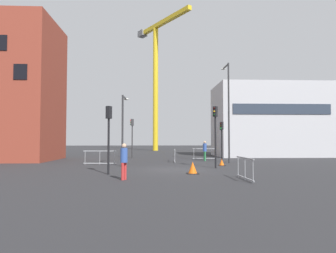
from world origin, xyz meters
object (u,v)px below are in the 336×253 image
traffic_cone_on_verge (193,168)px  traffic_cone_striped (222,163)px  streetlamp_tall (228,104)px  traffic_light_near (215,127)px  traffic_light_crosswalk (109,128)px  traffic_light_verge (222,135)px  pedestrian_walking (124,159)px  pedestrian_waiting (205,149)px  construction_crane (156,67)px  traffic_light_island (132,132)px  streetlamp_short (123,123)px

traffic_cone_on_verge → traffic_cone_striped: 5.90m
streetlamp_tall → traffic_light_near: (-2.08, -4.82, -2.10)m
traffic_light_crosswalk → streetlamp_tall: bearing=43.1°
traffic_light_crosswalk → traffic_cone_striped: size_ratio=7.68×
traffic_light_verge → traffic_light_crosswalk: bearing=-130.9°
traffic_light_near → traffic_cone_on_verge: bearing=-121.4°
traffic_light_verge → traffic_light_near: bearing=-106.2°
traffic_light_crosswalk → pedestrian_walking: (1.08, -2.30, -1.55)m
pedestrian_waiting → traffic_light_near: bearing=-93.5°
construction_crane → pedestrian_waiting: construction_crane is taller
traffic_light_near → traffic_light_island: 12.83m
streetlamp_short → traffic_light_crosswalk: (-0.25, -5.38, -0.61)m
streetlamp_tall → traffic_cone_striped: size_ratio=16.97×
traffic_light_near → construction_crane: bearing=96.7°
traffic_light_crosswalk → pedestrian_walking: size_ratio=2.18×
traffic_light_island → traffic_cone_on_verge: (4.48, -14.31, -2.41)m
streetlamp_short → traffic_cone_striped: bearing=-0.3°
traffic_cone_on_verge → pedestrian_walking: bearing=-145.8°
traffic_light_verge → pedestrian_walking: traffic_light_verge is taller
streetlamp_tall → traffic_light_crosswalk: 12.23m
pedestrian_walking → traffic_cone_striped: pedestrian_walking is taller
streetlamp_short → traffic_cone_striped: (7.30, -0.04, -2.94)m
traffic_light_island → streetlamp_short: bearing=-90.0°
traffic_light_island → traffic_cone_striped: 11.96m
streetlamp_tall → traffic_light_island: 10.80m
construction_crane → traffic_light_near: 34.99m
traffic_light_near → pedestrian_walking: size_ratio=2.40×
pedestrian_walking → traffic_cone_on_verge: 4.45m
traffic_cone_on_verge → traffic_light_verge: bearing=68.4°
streetlamp_short → traffic_light_verge: bearing=28.5°
construction_crane → streetlamp_short: (-2.63, -30.66, -11.60)m
construction_crane → traffic_light_verge: size_ratio=6.46×
streetlamp_tall → pedestrian_walking: 13.58m
traffic_light_verge → traffic_cone_striped: 5.14m
construction_crane → streetlamp_tall: bearing=-78.1°
traffic_light_verge → streetlamp_short: bearing=-151.5°
traffic_light_crosswalk → pedestrian_waiting: size_ratio=2.10×
traffic_light_verge → pedestrian_waiting: bearing=165.7°
traffic_light_crosswalk → traffic_light_near: bearing=26.9°
streetlamp_tall → traffic_light_island: streetlamp_tall is taller
traffic_light_crosswalk → pedestrian_walking: traffic_light_crosswalk is taller
pedestrian_waiting → streetlamp_tall: bearing=-51.3°
traffic_cone_on_verge → streetlamp_short: bearing=130.6°
traffic_light_island → pedestrian_walking: size_ratio=2.33×
traffic_cone_on_verge → traffic_cone_striped: traffic_cone_on_verge is taller
traffic_light_verge → traffic_cone_on_verge: bearing=-111.6°
pedestrian_waiting → traffic_cone_on_verge: bearing=-103.3°
construction_crane → streetlamp_tall: (5.89, -27.83, -9.88)m
streetlamp_short → traffic_light_near: size_ratio=1.24×
traffic_light_near → pedestrian_waiting: 7.11m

